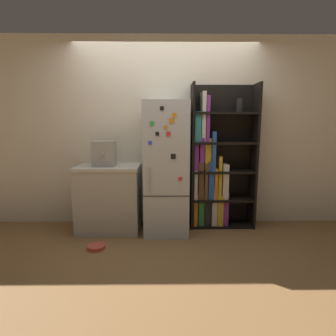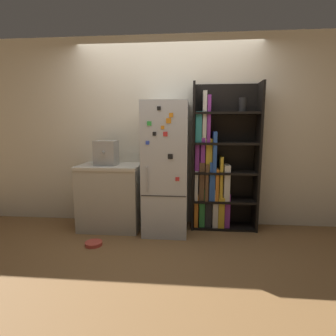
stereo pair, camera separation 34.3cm
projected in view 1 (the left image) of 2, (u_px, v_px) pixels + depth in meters
ground_plane at (166, 234)px, 3.42m from camera, size 16.00×16.00×0.00m
wall_back at (166, 133)px, 3.69m from camera, size 8.00×0.05×2.60m
refrigerator at (166, 168)px, 3.42m from camera, size 0.56×0.66×1.69m
bookshelf at (215, 168)px, 3.61m from camera, size 0.87×0.33×1.94m
kitchen_counter at (109, 198)px, 3.51m from camera, size 0.82×0.59×0.88m
espresso_machine at (104, 153)px, 3.39m from camera, size 0.28×0.31×0.32m
pet_bowl at (96, 247)px, 3.00m from camera, size 0.20×0.20×0.04m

